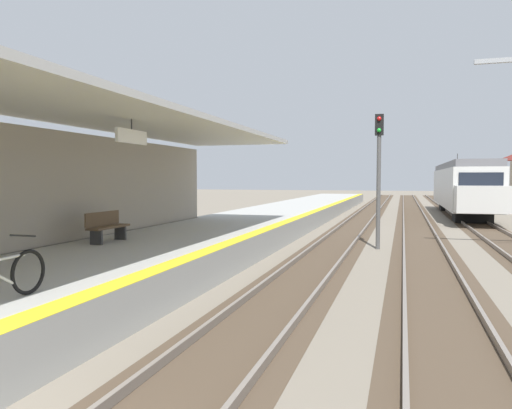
# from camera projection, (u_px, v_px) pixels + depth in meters

# --- Properties ---
(station_platform) EXTENTS (5.00, 80.00, 0.91)m
(station_platform) POSITION_uv_depth(u_px,v_px,m) (226.00, 234.00, 20.12)
(station_platform) COLOR #A8A8A3
(station_platform) RESTS_ON ground
(station_building_with_canopy) EXTENTS (4.85, 24.00, 4.43)m
(station_building_with_canopy) POSITION_uv_depth(u_px,v_px,m) (6.00, 182.00, 11.21)
(station_building_with_canopy) COLOR #4C4C4C
(station_building_with_canopy) RESTS_ON ground
(track_pair_nearest_platform) EXTENTS (2.34, 120.00, 0.16)m
(track_pair_nearest_platform) POSITION_uv_depth(u_px,v_px,m) (344.00, 236.00, 22.69)
(track_pair_nearest_platform) COLOR #4C3D2D
(track_pair_nearest_platform) RESTS_ON ground
(track_pair_middle) EXTENTS (2.34, 120.00, 0.16)m
(track_pair_middle) POSITION_uv_depth(u_px,v_px,m) (421.00, 239.00, 21.70)
(track_pair_middle) COLOR #4C3D2D
(track_pair_middle) RESTS_ON ground
(track_pair_far_side) EXTENTS (2.34, 120.00, 0.16)m
(track_pair_far_side) POSITION_uv_depth(u_px,v_px,m) (504.00, 241.00, 20.72)
(track_pair_far_side) COLOR #4C3D2D
(track_pair_far_side) RESTS_ON ground
(approaching_train) EXTENTS (2.93, 19.60, 4.76)m
(approaching_train) POSITION_uv_depth(u_px,v_px,m) (463.00, 186.00, 35.55)
(approaching_train) COLOR silver
(approaching_train) RESTS_ON ground
(bicycle_beside_commuter) EXTENTS (0.48, 1.82, 1.04)m
(bicycle_beside_commuter) POSITION_uv_depth(u_px,v_px,m) (0.00, 277.00, 7.15)
(bicycle_beside_commuter) COLOR black
(bicycle_beside_commuter) RESTS_ON station_platform
(rail_signal_post) EXTENTS (0.32, 0.34, 5.20)m
(rail_signal_post) POSITION_uv_depth(u_px,v_px,m) (379.00, 167.00, 18.65)
(rail_signal_post) COLOR #4C4C4C
(rail_signal_post) RESTS_ON ground
(platform_bench) EXTENTS (0.45, 1.60, 0.88)m
(platform_bench) POSITION_uv_depth(u_px,v_px,m) (106.00, 226.00, 14.03)
(platform_bench) COLOR brown
(platform_bench) RESTS_ON station_platform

